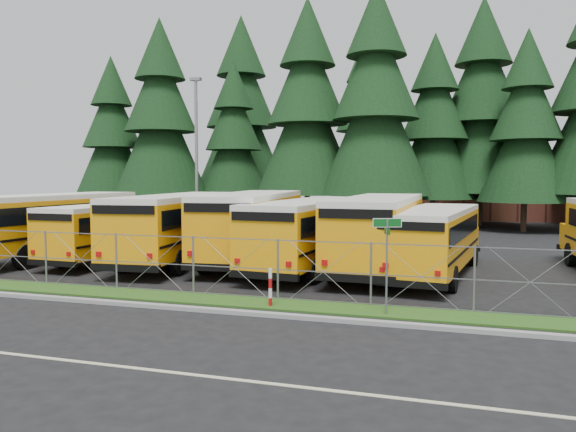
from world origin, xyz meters
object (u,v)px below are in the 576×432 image
object	(u,v)px
bus_6	(436,242)
striped_bollard	(270,288)
bus_5	(380,233)
light_standard	(196,153)
street_sign	(387,245)
bus_0	(58,226)
bus_2	(183,228)
bus_1	(122,232)
bus_4	(313,235)
bus_3	(255,227)

from	to	relation	value
bus_6	striped_bollard	bearing A→B (deg)	-115.48
bus_5	light_standard	world-z (taller)	light_standard
street_sign	striped_bollard	distance (m)	3.78
bus_0	bus_6	xyz separation A→B (m)	(18.06, 0.03, -0.19)
bus_0	bus_2	size ratio (longest dim) A/B	0.99
bus_0	bus_6	size ratio (longest dim) A/B	1.14
striped_bollard	bus_6	bearing A→B (deg)	57.10
bus_2	bus_6	xyz separation A→B (m)	(11.47, -0.45, -0.21)
bus_1	street_sign	world-z (taller)	street_sign
bus_0	bus_1	xyz separation A→B (m)	(3.44, 0.31, -0.21)
light_standard	bus_6	bearing A→B (deg)	-31.38
bus_2	bus_5	world-z (taller)	bus_2
bus_1	striped_bollard	world-z (taller)	bus_1
bus_0	light_standard	size ratio (longest dim) A/B	1.18
bus_1	bus_2	xyz separation A→B (m)	(3.15, 0.17, 0.23)
bus_1	light_standard	distance (m)	9.82
bus_0	bus_2	bearing A→B (deg)	6.36
bus_0	striped_bollard	xyz separation A→B (m)	(13.49, -7.04, -0.96)
bus_4	striped_bollard	size ratio (longest dim) A/B	9.48
bus_3	striped_bollard	xyz separation A→B (m)	(3.74, -8.67, -1.02)
striped_bollard	light_standard	world-z (taller)	light_standard
bus_2	bus_5	distance (m)	9.14
street_sign	light_standard	size ratio (longest dim) A/B	0.28
bus_6	striped_bollard	size ratio (longest dim) A/B	8.71
bus_0	striped_bollard	bearing A→B (deg)	-25.31
bus_2	bus_6	distance (m)	11.48
bus_6	bus_1	bearing A→B (deg)	-173.68
bus_3	light_standard	xyz separation A→B (m)	(-6.72, 7.56, 3.88)
bus_6	bus_5	bearing A→B (deg)	167.52
bus_4	striped_bollard	distance (m)	7.45
bus_6	light_standard	bearing A→B (deg)	156.04
bus_6	street_sign	size ratio (longest dim) A/B	3.72
bus_2	bus_5	size ratio (longest dim) A/B	1.01
bus_2	bus_6	size ratio (longest dim) A/B	1.15
bus_3	bus_2	bearing A→B (deg)	-166.19
bus_1	street_sign	bearing A→B (deg)	-26.65
bus_1	bus_4	bearing A→B (deg)	1.97
bus_0	striped_bollard	distance (m)	15.25
bus_1	street_sign	distance (m)	15.43
bus_3	bus_0	bearing A→B (deg)	-176.84
bus_1	bus_4	xyz separation A→B (m)	(9.47, 0.03, 0.14)
bus_0	bus_6	world-z (taller)	bus_0
bus_0	light_standard	xyz separation A→B (m)	(3.03, 9.20, 3.94)
striped_bollard	bus_1	bearing A→B (deg)	143.84
bus_0	bus_5	world-z (taller)	bus_5
bus_3	bus_5	distance (m)	6.03
bus_3	striped_bollard	world-z (taller)	bus_3
bus_1	bus_2	distance (m)	3.17
bus_4	bus_5	distance (m)	2.87
striped_bollard	bus_3	bearing A→B (deg)	113.35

